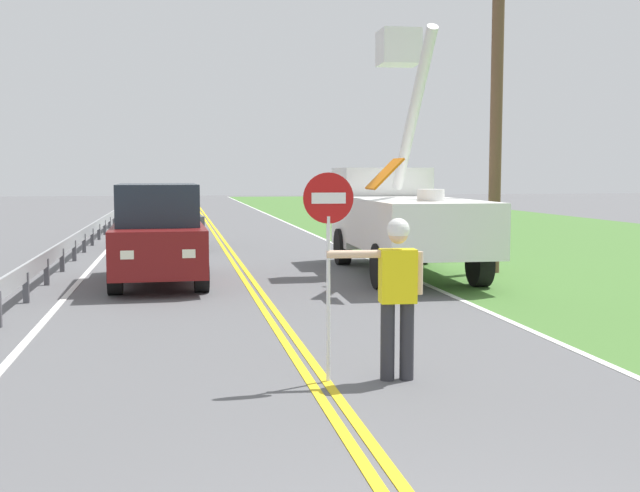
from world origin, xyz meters
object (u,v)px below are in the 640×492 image
Objects in this scene: stop_sign_paddle at (328,229)px; utility_pole_near at (497,100)px; oncoming_suv_nearest at (158,233)px; flagger_worker at (397,288)px; oncoming_sedan_second at (170,221)px; utility_bucket_truck at (400,212)px.

utility_pole_near is (5.67, 8.79, 2.30)m from stop_sign_paddle.
stop_sign_paddle is 0.50× the size of oncoming_suv_nearest.
utility_pole_near reaches higher than flagger_worker.
utility_pole_near is at bearing 57.21° from stop_sign_paddle.
oncoming_sedan_second is 11.30m from utility_pole_near.
oncoming_sedan_second is at bearing 98.85° from flagger_worker.
oncoming_suv_nearest is at bearing -91.27° from oncoming_sedan_second.
utility_pole_near is (4.90, 8.85, 2.96)m from flagger_worker.
oncoming_suv_nearest is 8.27m from oncoming_sedan_second.
flagger_worker is 0.27× the size of utility_bucket_truck.
stop_sign_paddle reaches higher than oncoming_suv_nearest.
flagger_worker is at bearing -71.74° from oncoming_suv_nearest.
oncoming_suv_nearest is at bearing -170.90° from utility_bucket_truck.
oncoming_sedan_second is (-5.35, 7.38, -0.59)m from utility_bucket_truck.
oncoming_sedan_second is at bearing 96.28° from stop_sign_paddle.
stop_sign_paddle is 10.71m from utility_pole_near.
utility_bucket_truck is at bearing -54.08° from oncoming_sedan_second.
stop_sign_paddle is 0.56× the size of oncoming_sedan_second.
flagger_worker is at bearing -106.43° from utility_bucket_truck.
oncoming_sedan_second is (-2.60, 16.69, -0.21)m from flagger_worker.
oncoming_suv_nearest is 1.11× the size of oncoming_sedan_second.
stop_sign_paddle is 0.34× the size of utility_bucket_truck.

